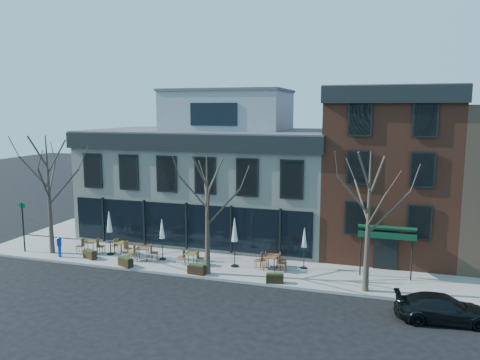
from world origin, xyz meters
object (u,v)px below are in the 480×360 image
(call_box, at_px, (59,246))
(cafe_set_0, at_px, (90,246))
(umbrella_0, at_px, (109,224))
(parked_sedan, at_px, (443,309))

(call_box, height_order, cafe_set_0, call_box)
(umbrella_0, bearing_deg, call_box, -153.51)
(parked_sedan, xyz_separation_m, cafe_set_0, (-21.53, 3.79, 0.04))
(cafe_set_0, bearing_deg, call_box, -138.41)
(parked_sedan, distance_m, cafe_set_0, 21.86)
(umbrella_0, bearing_deg, parked_sedan, -11.09)
(parked_sedan, xyz_separation_m, umbrella_0, (-20.09, 3.94, 1.59))
(umbrella_0, bearing_deg, cafe_set_0, -174.04)
(parked_sedan, xyz_separation_m, call_box, (-22.98, 2.50, 0.25))
(call_box, height_order, umbrella_0, umbrella_0)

